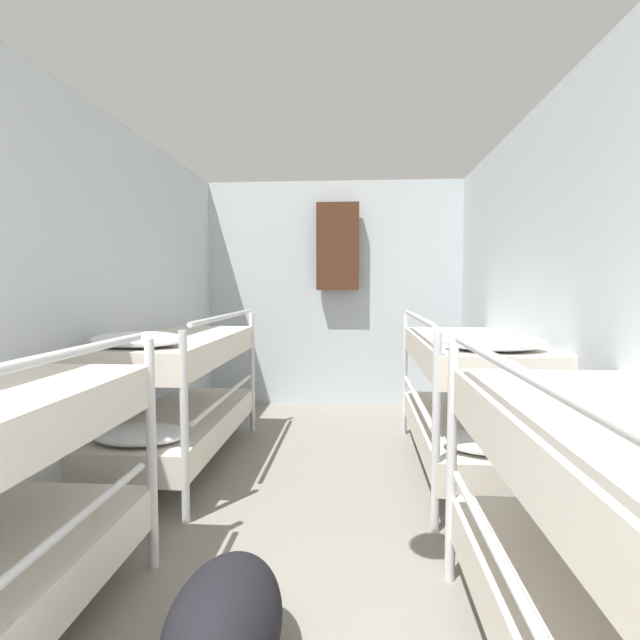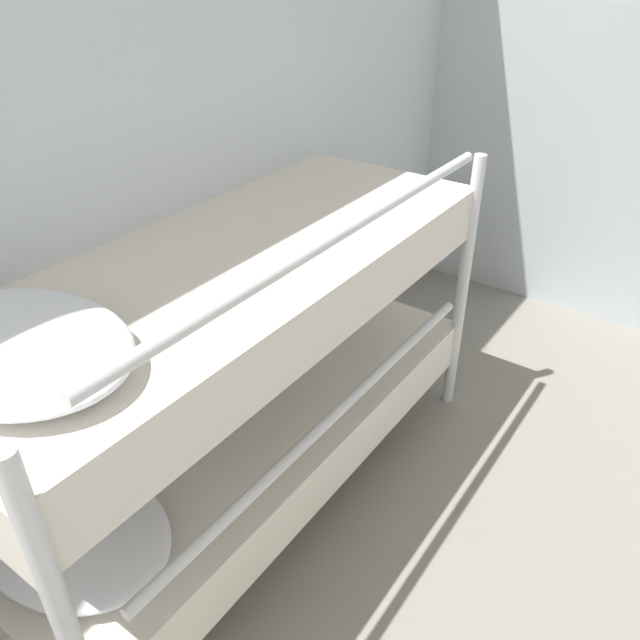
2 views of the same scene
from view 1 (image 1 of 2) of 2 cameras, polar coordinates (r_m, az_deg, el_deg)
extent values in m
cube|color=silver|center=(3.06, -28.03, 1.80)|extent=(0.06, 5.61, 2.39)
cube|color=silver|center=(2.82, 27.77, 1.67)|extent=(0.06, 5.61, 2.39)
cube|color=silver|center=(5.37, 1.57, 2.98)|extent=(2.82, 0.06, 2.39)
cylinder|color=silver|center=(2.45, -18.68, -14.36)|extent=(0.04, 0.04, 1.05)
cylinder|color=silver|center=(1.75, -30.69, -22.80)|extent=(0.03, 1.50, 0.03)
cylinder|color=silver|center=(1.59, -31.40, -4.44)|extent=(0.03, 1.50, 0.03)
cylinder|color=silver|center=(2.30, 14.81, -15.46)|extent=(0.04, 0.04, 1.05)
cylinder|color=silver|center=(1.54, 21.28, -26.37)|extent=(0.03, 1.50, 0.03)
cylinder|color=silver|center=(1.35, 21.87, -5.50)|extent=(0.03, 1.50, 0.03)
cylinder|color=silver|center=(2.83, -15.24, -11.79)|extent=(0.04, 0.04, 1.05)
cylinder|color=silver|center=(4.45, -7.76, -5.93)|extent=(0.04, 0.04, 1.05)
cube|color=silver|center=(3.79, -15.70, -11.60)|extent=(0.68, 1.77, 0.18)
ellipsoid|color=white|center=(3.18, -19.81, -12.16)|extent=(0.55, 0.40, 0.09)
cylinder|color=silver|center=(3.63, -10.63, -8.42)|extent=(0.03, 1.50, 0.03)
cube|color=silver|center=(3.68, -15.86, -3.20)|extent=(0.68, 1.77, 0.18)
ellipsoid|color=white|center=(3.07, -20.06, -2.10)|extent=(0.55, 0.40, 0.09)
cylinder|color=silver|center=(3.55, -10.75, 0.40)|extent=(0.03, 1.50, 0.03)
cylinder|color=silver|center=(2.70, 13.13, -12.49)|extent=(0.04, 0.04, 1.05)
cylinder|color=silver|center=(4.37, 9.66, -6.12)|extent=(0.04, 0.04, 1.05)
cube|color=silver|center=(3.65, 16.39, -12.22)|extent=(0.68, 1.77, 0.18)
ellipsoid|color=white|center=(3.01, 19.07, -13.06)|extent=(0.55, 0.40, 0.09)
cylinder|color=silver|center=(3.53, 10.97, -8.77)|extent=(0.03, 1.50, 0.03)
cube|color=silver|center=(3.53, 16.56, -3.50)|extent=(0.68, 1.77, 0.18)
ellipsoid|color=white|center=(2.90, 19.31, -2.43)|extent=(0.55, 0.40, 0.09)
cylinder|color=silver|center=(3.46, 11.09, 0.29)|extent=(0.03, 1.50, 0.03)
ellipsoid|color=black|center=(1.92, -10.86, -31.15)|extent=(0.37, 0.64, 0.37)
cube|color=#472819|center=(5.23, 2.05, 8.39)|extent=(0.44, 0.12, 0.90)
camera|label=2|loc=(2.33, 0.18, 13.82)|focal=35.00mm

